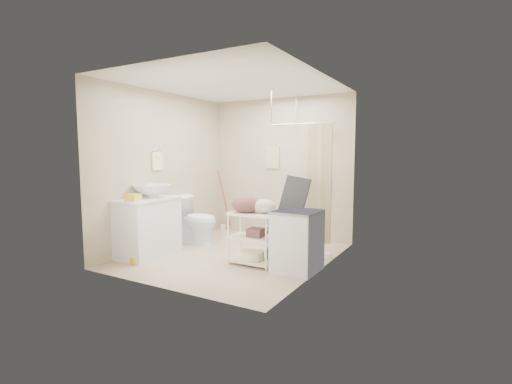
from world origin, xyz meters
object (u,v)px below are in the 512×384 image
at_px(vanity, 148,227).
at_px(laundry_rack, 253,233).
at_px(washing_machine, 297,241).
at_px(toilet, 196,219).

bearing_deg(vanity, laundry_rack, 10.75).
xyz_separation_m(vanity, laundry_rack, (1.63, 0.39, 0.00)).
bearing_deg(laundry_rack, washing_machine, 2.70).
distance_m(toilet, laundry_rack, 1.63).
xyz_separation_m(toilet, laundry_rack, (1.51, -0.61, 0.03)).
bearing_deg(vanity, toilet, 80.42).
height_order(toilet, laundry_rack, laundry_rack).
distance_m(vanity, washing_machine, 2.34).
distance_m(washing_machine, laundry_rack, 0.67).
relative_size(toilet, laundry_rack, 0.93).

